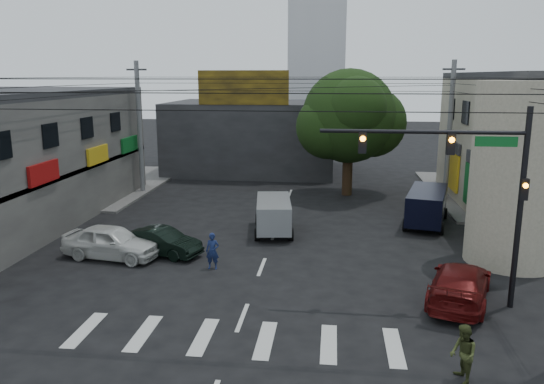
% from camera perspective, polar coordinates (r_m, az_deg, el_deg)
% --- Properties ---
extents(ground, '(160.00, 160.00, 0.00)m').
position_cam_1_polar(ground, '(21.59, -1.83, -9.91)').
color(ground, black).
rests_on(ground, ground).
extents(sidewalk_far_left, '(16.00, 16.00, 0.15)m').
position_cam_1_polar(sidewalk_far_left, '(43.95, -22.02, 0.84)').
color(sidewalk_far_left, '#514F4C').
rests_on(sidewalk_far_left, ground).
extents(corner_column, '(4.00, 4.00, 8.00)m').
position_cam_1_polar(corner_column, '(25.41, 24.94, 1.74)').
color(corner_column, gray).
rests_on(corner_column, ground).
extents(building_far, '(14.00, 10.00, 6.00)m').
position_cam_1_polar(building_far, '(46.57, -2.03, 5.99)').
color(building_far, '#232326').
rests_on(building_far, ground).
extents(billboard, '(7.00, 0.30, 2.60)m').
position_cam_1_polar(billboard, '(41.45, -3.11, 11.15)').
color(billboard, olive).
rests_on(billboard, building_far).
extents(street_tree, '(6.40, 6.40, 8.70)m').
position_cam_1_polar(street_tree, '(36.86, 8.29, 8.04)').
color(street_tree, black).
rests_on(street_tree, ground).
extents(traffic_gantry, '(7.10, 0.35, 7.20)m').
position_cam_1_polar(traffic_gantry, '(19.64, 20.81, 1.73)').
color(traffic_gantry, black).
rests_on(traffic_gantry, ground).
extents(utility_pole_far_left, '(0.32, 0.32, 9.20)m').
position_cam_1_polar(utility_pole_far_left, '(38.37, -14.05, 6.66)').
color(utility_pole_far_left, '#59595B').
rests_on(utility_pole_far_left, ground).
extents(utility_pole_far_right, '(0.32, 0.32, 9.20)m').
position_cam_1_polar(utility_pole_far_right, '(36.70, 18.54, 6.15)').
color(utility_pole_far_right, '#59595B').
rests_on(utility_pole_far_right, ground).
extents(dark_sedan, '(3.69, 4.64, 1.26)m').
position_cam_1_polar(dark_sedan, '(25.31, -11.75, -5.25)').
color(dark_sedan, black).
rests_on(dark_sedan, ground).
extents(white_compact, '(3.28, 5.11, 1.54)m').
position_cam_1_polar(white_compact, '(25.38, -16.87, -5.15)').
color(white_compact, silver).
rests_on(white_compact, ground).
extents(maroon_sedan, '(4.90, 6.10, 1.43)m').
position_cam_1_polar(maroon_sedan, '(20.96, 19.57, -9.25)').
color(maroon_sedan, '#4D0B0B').
rests_on(maroon_sedan, ground).
extents(silver_minivan, '(4.61, 2.81, 1.79)m').
position_cam_1_polar(silver_minivan, '(28.13, 0.17, -2.63)').
color(silver_minivan, gray).
rests_on(silver_minivan, ground).
extents(navy_van, '(5.82, 4.18, 1.98)m').
position_cam_1_polar(navy_van, '(30.85, 16.30, -1.61)').
color(navy_van, black).
rests_on(navy_van, ground).
extents(traffic_officer, '(0.59, 0.39, 1.60)m').
position_cam_1_polar(traffic_officer, '(23.11, -6.42, -6.33)').
color(traffic_officer, '#15204A').
rests_on(traffic_officer, ground).
extents(pedestrian_olive, '(1.00, 0.88, 1.65)m').
position_cam_1_polar(pedestrian_olive, '(15.86, 19.87, -16.08)').
color(pedestrian_olive, '#333B1B').
rests_on(pedestrian_olive, ground).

